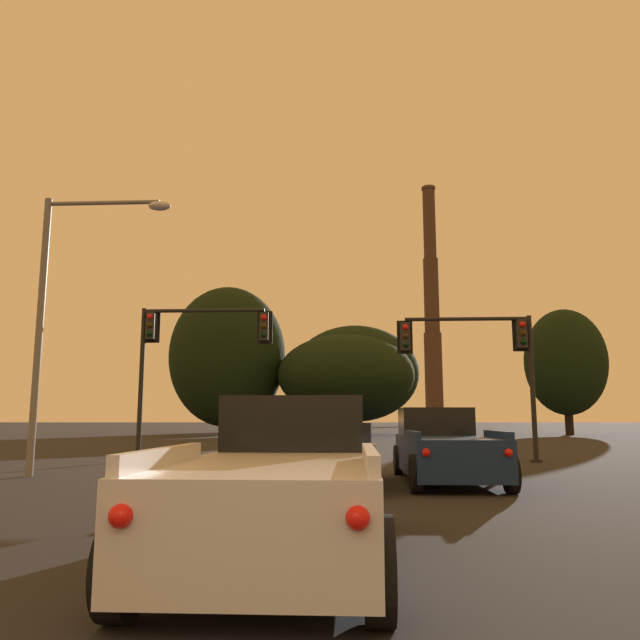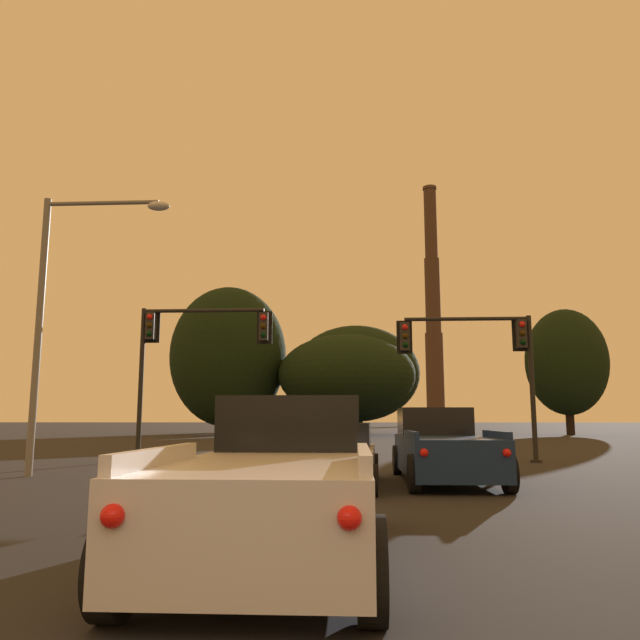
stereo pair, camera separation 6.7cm
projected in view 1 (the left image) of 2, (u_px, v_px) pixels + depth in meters
sedan_center_lane_front at (337, 456)px, 14.43m from camera, size 2.15×4.76×1.43m
pickup_truck_right_lane_front at (444, 448)px, 15.44m from camera, size 2.24×5.53×1.82m
pickup_truck_center_lane_second at (285, 481)px, 7.26m from camera, size 2.19×5.51×1.82m
traffic_light_overhead_right at (485, 350)px, 22.75m from camera, size 5.02×0.50×5.27m
traffic_light_overhead_left at (186, 343)px, 23.35m from camera, size 5.08×0.50×5.67m
street_lamp at (64, 298)px, 17.37m from camera, size 3.66×0.36×7.76m
smokestack at (432, 329)px, 150.44m from camera, size 6.83×6.83×59.01m
treeline_far_left at (227, 356)px, 63.47m from camera, size 11.79×10.61×14.98m
treeline_far_right at (565, 362)px, 61.69m from camera, size 7.96×7.17×12.39m
treeline_left_mid at (346, 375)px, 61.16m from camera, size 13.45×12.11×9.79m
treeline_right_mid at (355, 374)px, 64.01m from camera, size 13.07×11.76×11.08m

